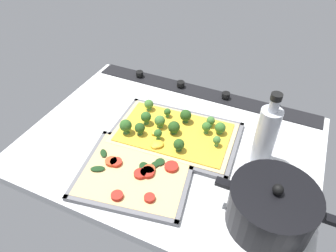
# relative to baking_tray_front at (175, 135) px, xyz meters

# --- Properties ---
(ground_plane) EXTENTS (0.86, 0.63, 0.03)m
(ground_plane) POSITION_rel_baking_tray_front_xyz_m (0.00, 0.03, -0.02)
(ground_plane) COLOR silver
(stove_control_panel) EXTENTS (0.83, 0.07, 0.03)m
(stove_control_panel) POSITION_rel_baking_tray_front_xyz_m (0.00, -0.25, 0.00)
(stove_control_panel) COLOR black
(stove_control_panel) RESTS_ON ground_plane
(baking_tray_front) EXTENTS (0.40, 0.27, 0.01)m
(baking_tray_front) POSITION_rel_baking_tray_front_xyz_m (0.00, 0.00, 0.00)
(baking_tray_front) COLOR slate
(baking_tray_front) RESTS_ON ground_plane
(broccoli_pizza) EXTENTS (0.37, 0.24, 0.06)m
(broccoli_pizza) POSITION_rel_baking_tray_front_xyz_m (0.01, 0.00, 0.02)
(broccoli_pizza) COLOR #D3B77F
(broccoli_pizza) RESTS_ON baking_tray_front
(baking_tray_back) EXTENTS (0.34, 0.30, 0.01)m
(baking_tray_back) POSITION_rel_baking_tray_front_xyz_m (0.04, 0.18, 0.00)
(baking_tray_back) COLOR slate
(baking_tray_back) RESTS_ON ground_plane
(veggie_pizza_back) EXTENTS (0.31, 0.28, 0.02)m
(veggie_pizza_back) POSITION_rel_baking_tray_front_xyz_m (0.03, 0.18, 0.01)
(veggie_pizza_back) COLOR #D8B373
(veggie_pizza_back) RESTS_ON baking_tray_back
(cooking_pot) EXTENTS (0.27, 0.20, 0.13)m
(cooking_pot) POSITION_rel_baking_tray_front_xyz_m (-0.32, 0.18, 0.05)
(cooking_pot) COLOR black
(cooking_pot) RESTS_ON ground_plane
(oil_bottle) EXTENTS (0.06, 0.06, 0.23)m
(oil_bottle) POSITION_rel_baking_tray_front_xyz_m (-0.26, -0.01, 0.09)
(oil_bottle) COLOR #B7BCC6
(oil_bottle) RESTS_ON ground_plane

